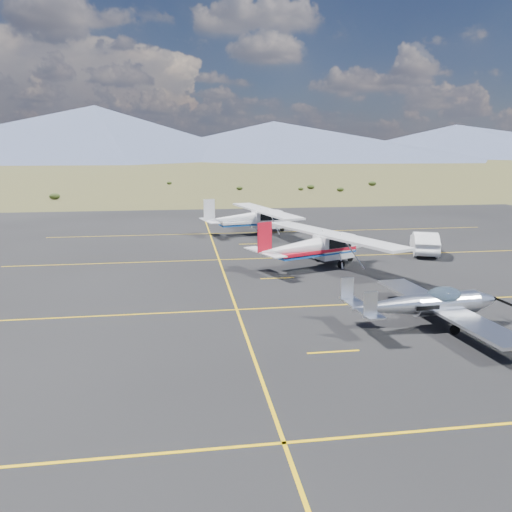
# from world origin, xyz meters

# --- Properties ---
(ground) EXTENTS (1600.00, 1600.00, 0.00)m
(ground) POSITION_xyz_m (0.00, 0.00, 0.00)
(ground) COLOR #383D1C
(ground) RESTS_ON ground
(apron) EXTENTS (72.00, 72.00, 0.02)m
(apron) POSITION_xyz_m (0.00, 7.00, 0.00)
(apron) COLOR black
(apron) RESTS_ON ground
(aircraft_low_wing) EXTENTS (6.66, 9.26, 2.01)m
(aircraft_low_wing) POSITION_xyz_m (1.81, -1.33, 0.96)
(aircraft_low_wing) COLOR silver
(aircraft_low_wing) RESTS_ON apron
(aircraft_cessna) EXTENTS (8.93, 12.15, 3.16)m
(aircraft_cessna) POSITION_xyz_m (-0.03, 10.05, 1.40)
(aircraft_cessna) COLOR silver
(aircraft_cessna) RESTS_ON apron
(aircraft_plain) EXTENTS (8.15, 12.71, 3.22)m
(aircraft_plain) POSITION_xyz_m (-2.28, 23.47, 1.43)
(aircraft_plain) COLOR white
(aircraft_plain) RESTS_ON apron
(sedan) EXTENTS (3.31, 5.11, 1.59)m
(sedan) POSITION_xyz_m (8.86, 12.99, 0.80)
(sedan) COLOR white
(sedan) RESTS_ON apron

